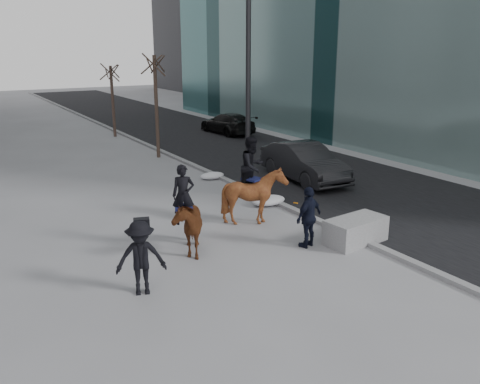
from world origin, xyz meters
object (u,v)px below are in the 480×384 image
car_near (304,162)px  mounted_right (254,189)px  mounted_left (186,220)px  planter (356,230)px

car_near → mounted_right: mounted_right is taller
mounted_left → mounted_right: size_ratio=0.87×
mounted_left → mounted_right: 3.02m
planter → mounted_left: bearing=156.6°
planter → mounted_left: size_ratio=0.76×
car_near → planter: bearing=-111.0°
car_near → mounted_right: size_ratio=1.70×
planter → car_near: (3.09, 6.39, 0.42)m
planter → car_near: bearing=64.2°
mounted_right → mounted_left: bearing=-160.4°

